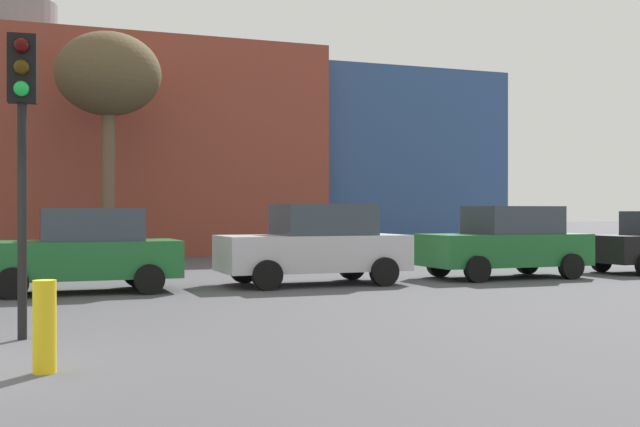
{
  "coord_description": "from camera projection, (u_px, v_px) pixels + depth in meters",
  "views": [
    {
      "loc": [
        1.12,
        -9.4,
        1.68
      ],
      "look_at": [
        8.21,
        9.3,
        1.64
      ],
      "focal_mm": 44.93,
      "sensor_mm": 36.0,
      "label": 1
    }
  ],
  "objects": [
    {
      "name": "parked_car_3",
      "position": [
        315.0,
        245.0,
        18.44
      ],
      "size": [
        4.29,
        2.1,
        1.86
      ],
      "rotation": [
        0.0,
        0.0,
        3.14
      ],
      "color": "silver",
      "rests_on": "ground_plane"
    },
    {
      "name": "building_backdrop",
      "position": [
        7.0,
        153.0,
        33.06
      ],
      "size": [
        41.48,
        11.85,
        10.29
      ],
      "color": "brown",
      "rests_on": "ground_plane"
    },
    {
      "name": "bollard_yellow_0",
      "position": [
        45.0,
        327.0,
        8.33
      ],
      "size": [
        0.24,
        0.24,
        0.97
      ],
      "primitive_type": "cylinder",
      "color": "yellow",
      "rests_on": "ground_plane"
    },
    {
      "name": "bare_tree_1",
      "position": [
        108.0,
        77.0,
        26.07
      ],
      "size": [
        3.4,
        3.4,
        7.54
      ],
      "color": "brown",
      "rests_on": "ground_plane"
    },
    {
      "name": "parked_car_2",
      "position": [
        83.0,
        251.0,
        16.61
      ],
      "size": [
        4.04,
        1.98,
        1.75
      ],
      "rotation": [
        0.0,
        0.0,
        3.14
      ],
      "color": "#1E662D",
      "rests_on": "ground_plane"
    },
    {
      "name": "parked_car_4",
      "position": [
        506.0,
        242.0,
        20.27
      ],
      "size": [
        4.2,
        2.06,
        1.82
      ],
      "rotation": [
        0.0,
        0.0,
        3.14
      ],
      "color": "#1E662D",
      "rests_on": "ground_plane"
    },
    {
      "name": "traffic_light_island",
      "position": [
        22.0,
        115.0,
        10.49
      ],
      "size": [
        0.38,
        0.37,
        4.01
      ],
      "rotation": [
        0.0,
        0.0,
        -1.65
      ],
      "color": "black",
      "rests_on": "ground_plane"
    }
  ]
}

